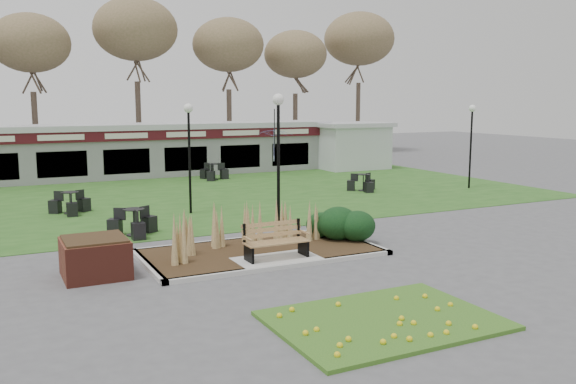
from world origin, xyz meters
name	(u,v)px	position (x,y,z in m)	size (l,w,h in m)	color
ground	(279,265)	(0.00, 0.00, 0.00)	(100.00, 100.00, 0.00)	#515154
lawn	(159,198)	(0.00, 12.00, 0.01)	(34.00, 16.00, 0.02)	#26561B
flower_bed	(384,319)	(0.00, -4.60, 0.07)	(4.20, 3.00, 0.16)	#2B601B
planting_bed	(299,235)	(1.27, 1.35, 0.37)	(6.75, 3.40, 1.27)	#312813
park_bench	(275,240)	(0.00, 0.25, 0.59)	(1.70, 0.66, 0.93)	olive
brick_planter	(95,257)	(-4.40, 1.00, 0.48)	(1.50, 1.50, 0.95)	maroon
food_pavilion	(121,150)	(0.00, 19.96, 1.48)	(24.60, 3.40, 2.90)	gray
service_hut	(351,145)	(13.50, 18.00, 1.45)	(4.40, 3.40, 2.83)	silver
tree_backdrop	(92,35)	(0.00, 28.00, 8.36)	(47.24, 5.24, 10.36)	#47382B
lamp_post_near_right	(278,132)	(1.74, 3.69, 3.20)	(0.36, 0.36, 4.39)	black
lamp_post_mid_right	(189,134)	(0.11, 7.86, 2.96)	(0.34, 0.34, 4.06)	black
lamp_post_far_right	(472,128)	(14.00, 8.24, 2.89)	(0.33, 0.33, 3.96)	black
bistro_set_a	(70,206)	(-3.91, 9.77, 0.29)	(1.53, 1.35, 0.81)	black
bistro_set_b	(134,227)	(-2.60, 5.00, 0.30)	(1.58, 1.38, 0.84)	black
bistro_set_c	(213,174)	(4.12, 16.70, 0.30)	(1.38, 1.58, 0.84)	black
bistro_set_d	(363,185)	(8.98, 9.75, 0.28)	(1.45, 1.34, 0.77)	black
patio_umbrella	(275,145)	(8.18, 17.72, 1.64)	(2.68, 2.71, 2.59)	black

